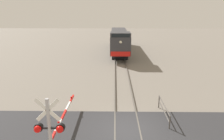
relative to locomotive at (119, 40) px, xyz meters
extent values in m
plane|color=slate|center=(0.00, -25.08, -2.15)|extent=(160.00, 160.00, 0.00)
cube|color=#59544C|center=(-0.72, -25.08, -2.07)|extent=(0.08, 80.00, 0.15)
cube|color=#59544C|center=(0.72, -25.08, -2.07)|extent=(0.08, 80.00, 0.15)
cube|color=#2D2D30|center=(0.00, -25.08, -2.08)|extent=(36.00, 4.51, 0.14)
cube|color=black|center=(0.00, -4.84, -1.62)|extent=(2.35, 3.20, 1.05)
cube|color=black|center=(0.00, 5.36, -1.62)|extent=(2.35, 3.20, 1.05)
cube|color=#333338|center=(0.00, 0.26, 0.14)|extent=(2.76, 18.55, 2.48)
cube|color=#333338|center=(0.00, -7.44, 1.66)|extent=(2.71, 3.14, 0.55)
cube|color=black|center=(0.00, -9.04, 1.66)|extent=(2.35, 0.06, 0.44)
cube|color=red|center=(0.00, -9.05, -0.75)|extent=(2.63, 0.08, 0.64)
sphere|color=#F2EACC|center=(0.00, -9.06, 0.82)|extent=(0.36, 0.36, 0.36)
cube|color=white|center=(-3.22, -28.64, 1.04)|extent=(0.95, 0.04, 0.95)
cube|color=white|center=(-3.22, -28.64, 1.04)|extent=(0.95, 0.04, 0.95)
cube|color=black|center=(-3.22, -28.64, 0.29)|extent=(1.04, 0.08, 0.08)
sphere|color=red|center=(-3.64, -28.74, 0.29)|extent=(0.28, 0.28, 0.28)
sphere|color=red|center=(-2.80, -28.74, 0.29)|extent=(0.28, 0.28, 0.28)
cylinder|color=black|center=(-3.64, -28.62, 0.29)|extent=(0.34, 0.14, 0.34)
cylinder|color=black|center=(-2.80, -28.62, 0.29)|extent=(0.34, 0.14, 0.34)
cube|color=red|center=(-3.67, -27.21, -1.17)|extent=(0.10, 1.15, 0.14)
cube|color=white|center=(-3.67, -26.07, -1.17)|extent=(0.10, 1.15, 0.14)
cube|color=red|center=(-3.67, -24.92, -1.17)|extent=(0.10, 1.15, 0.14)
cube|color=white|center=(-3.67, -23.78, -1.17)|extent=(0.10, 1.15, 0.14)
cube|color=red|center=(-3.67, -22.63, -1.17)|extent=(0.10, 1.15, 0.14)
sphere|color=red|center=(-3.67, -25.98, -1.03)|extent=(0.14, 0.14, 0.14)
sphere|color=red|center=(-3.67, -22.72, -1.03)|extent=(0.14, 0.14, 0.14)
cylinder|color=#4C4742|center=(2.46, -24.90, -1.67)|extent=(0.08, 0.08, 0.95)
cylinder|color=#4C4742|center=(2.46, -21.92, -1.67)|extent=(0.08, 0.08, 0.95)
cylinder|color=#4C4742|center=(2.46, -23.41, -1.24)|extent=(0.06, 2.97, 0.06)
cylinder|color=#4C4742|center=(2.46, -23.41, -1.63)|extent=(0.06, 2.97, 0.06)
camera|label=1|loc=(-0.73, -35.49, 4.53)|focal=32.77mm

